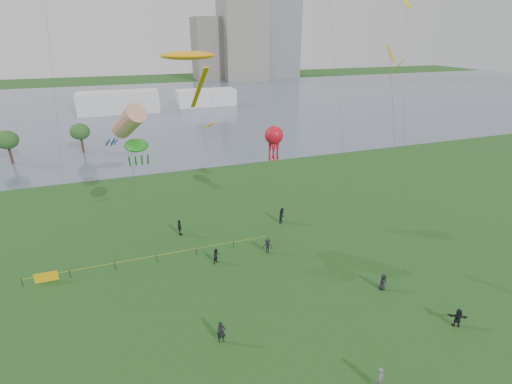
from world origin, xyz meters
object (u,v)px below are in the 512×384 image
object	(u,v)px
fence	(91,269)
kite_octopus	(274,136)
kite_flyer	(380,379)
kite_stingray	(188,57)

from	to	relation	value
fence	kite_octopus	xyz separation A→B (m)	(20.39, 4.50, 10.13)
kite_flyer	kite_octopus	bearing A→B (deg)	46.54
fence	kite_stingray	size ratio (longest dim) A/B	1.21
fence	kite_stingray	world-z (taller)	kite_stingray
fence	kite_stingray	bearing A→B (deg)	9.40
kite_octopus	fence	bearing A→B (deg)	-168.20
fence	kite_flyer	world-z (taller)	kite_flyer
fence	kite_flyer	xyz separation A→B (m)	(18.34, -19.63, 0.33)
kite_flyer	fence	bearing A→B (deg)	94.45
kite_flyer	kite_stingray	world-z (taller)	kite_stingray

